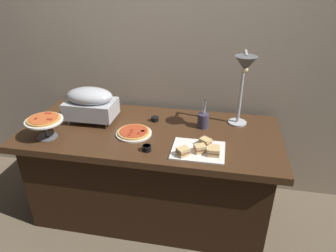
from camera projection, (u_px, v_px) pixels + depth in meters
ground_plane at (152, 208)px, 2.60m from camera, size 8.00×8.00×0.00m
back_wall at (163, 55)px, 2.48m from camera, size 4.40×0.04×2.40m
buffet_table at (151, 172)px, 2.42m from camera, size 1.90×0.84×0.76m
chafing_dish at (90, 103)px, 2.32m from camera, size 0.38×0.24×0.27m
heat_lamp at (244, 72)px, 2.04m from camera, size 0.15×0.29×0.57m
pizza_plate_front at (134, 133)px, 2.19m from camera, size 0.26×0.26×0.03m
pizza_plate_center at (44, 122)px, 2.10m from camera, size 0.26×0.26×0.16m
sandwich_platter at (200, 149)px, 1.98m from camera, size 0.35×0.27×0.06m
sauce_cup_near at (154, 119)px, 2.38m from camera, size 0.06×0.06×0.03m
sauce_cup_far at (147, 148)px, 1.99m from camera, size 0.06×0.06×0.04m
utensil_holder at (203, 120)px, 2.27m from camera, size 0.08×0.08×0.23m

